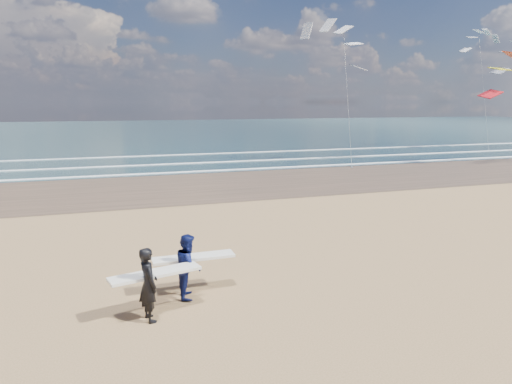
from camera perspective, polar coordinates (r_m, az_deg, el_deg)
name	(u,v)px	position (r m, az deg, el deg)	size (l,w,h in m)	color
wet_sand_strip	(420,171)	(35.95, 19.87, 2.44)	(220.00, 12.00, 0.01)	#4B3928
ocean	(231,130)	(85.04, -3.10, 7.76)	(220.00, 100.00, 0.02)	#193238
foam_breakers	(352,156)	(44.27, 11.86, 4.45)	(220.00, 11.70, 0.05)	white
surfer_near	(149,283)	(11.12, -13.18, -10.99)	(2.26, 1.23, 1.78)	black
surfer_far	(189,265)	(12.21, -8.37, -9.01)	(2.21, 1.10, 1.70)	#0D164D
kite_1	(346,77)	(38.81, 11.22, 13.91)	(6.60, 4.83, 12.21)	slate
kite_5	(483,82)	(56.39, 26.50, 12.23)	(5.07, 4.66, 13.70)	slate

